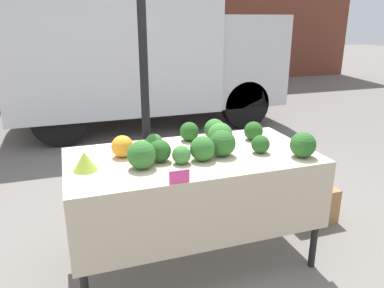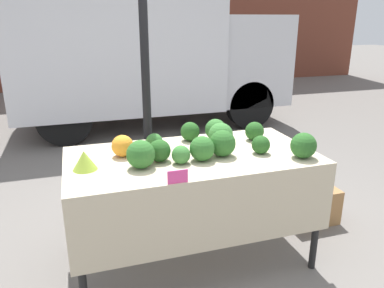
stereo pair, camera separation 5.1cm
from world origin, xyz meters
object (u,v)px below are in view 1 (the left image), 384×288
Objects in this scene: orange_cauliflower at (122,146)px; produce_crate at (309,205)px; parked_truck at (137,49)px; price_sign at (179,177)px.

orange_cauliflower reaches higher than produce_crate.
produce_crate is at bearing -78.40° from parked_truck.
orange_cauliflower is 1.84m from produce_crate.
price_sign reaches higher than produce_crate.
orange_cauliflower is at bearing -177.49° from produce_crate.
orange_cauliflower is at bearing 113.89° from price_sign.
parked_truck reaches higher than price_sign.
produce_crate is (1.67, 0.07, -0.77)m from orange_cauliflower.
orange_cauliflower is (-0.87, -3.97, -0.36)m from parked_truck.
orange_cauliflower is 0.33× the size of produce_crate.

